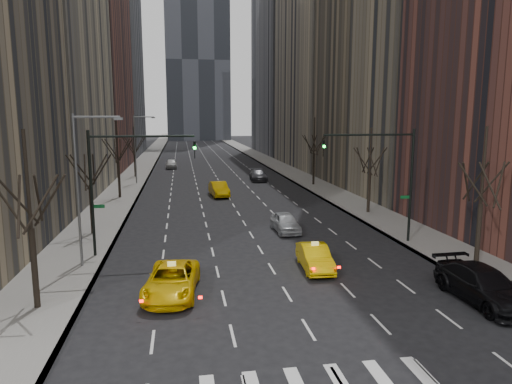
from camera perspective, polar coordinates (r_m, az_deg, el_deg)
name	(u,v)px	position (r m, az deg, el deg)	size (l,w,h in m)	color
ground	(308,330)	(20.41, 6.57, -16.71)	(400.00, 400.00, 0.00)	black
sidewalk_left	(143,165)	(88.34, -13.91, 3.33)	(4.50, 320.00, 0.15)	slate
sidewalk_right	(271,163)	(89.75, 1.91, 3.69)	(4.50, 320.00, 0.15)	slate
bld_left_far	(80,38)	(86.18, -21.16, 17.47)	(14.00, 28.00, 44.00)	brown
bld_left_deep	(106,24)	(116.68, -18.28, 19.31)	(14.00, 30.00, 60.00)	slate
bld_right_far	(329,26)	(87.33, 9.16, 19.85)	(14.00, 28.00, 50.00)	tan
bld_right_deep	(289,33)	(117.44, 4.16, 19.18)	(14.00, 30.00, 58.00)	slate
tree_lw_a	(31,230)	(23.22, -26.28, -4.24)	(3.36, 3.50, 8.28)	black
tree_lw_b	(90,187)	(36.63, -19.99, 0.59)	(3.36, 3.50, 7.82)	black
tree_lw_c	(118,162)	(52.28, -16.84, 3.58)	(3.36, 3.50, 8.74)	black
tree_lw_d	(135,154)	(70.14, -14.95, 4.65)	(3.36, 3.50, 7.36)	black
tree_rw_a	(481,205)	(29.62, 26.27, -1.48)	(3.36, 3.50, 8.28)	black
tree_rw_b	(370,174)	(43.48, 14.00, 2.18)	(3.36, 3.50, 7.82)	black
tree_rw_c	(314,155)	(60.30, 7.26, 4.62)	(3.36, 3.50, 8.74)	black
traffic_mast_left	(118,172)	(30.06, -16.82, 2.35)	(6.69, 0.39, 8.00)	black
traffic_mast_right	(389,167)	(33.04, 16.34, 2.97)	(6.69, 0.39, 8.00)	black
streetlight_near	(83,175)	(28.38, -20.82, 2.01)	(2.83, 0.22, 9.00)	slate
streetlight_far	(138,142)	(62.95, -14.57, 6.04)	(2.83, 0.22, 9.00)	slate
taxi_suv	(172,280)	(23.96, -10.48, -10.80)	(2.51, 5.44, 1.51)	yellow
taxi_sedan	(315,257)	(27.54, 7.36, -8.09)	(1.54, 4.41, 1.45)	yellow
silver_sedan_ahead	(285,222)	(36.05, 3.71, -3.80)	(1.78, 4.41, 1.50)	#A1A4A8
parked_suv_black	(483,285)	(25.21, 26.54, -10.40)	(2.39, 5.87, 1.70)	black
far_taxi	(219,189)	(52.15, -4.65, 0.36)	(1.73, 4.96, 1.63)	#E9AF04
far_suv_grey	(258,175)	(64.74, 0.28, 2.12)	(2.19, 5.39, 1.56)	#313137
far_car_white	(171,164)	(81.68, -10.54, 3.50)	(1.92, 4.77, 1.63)	#BEBEBE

